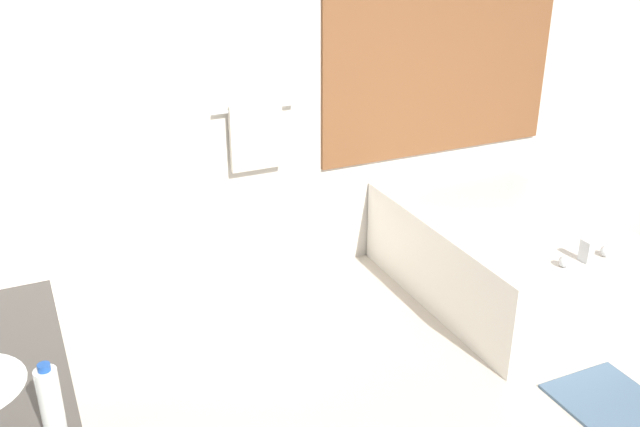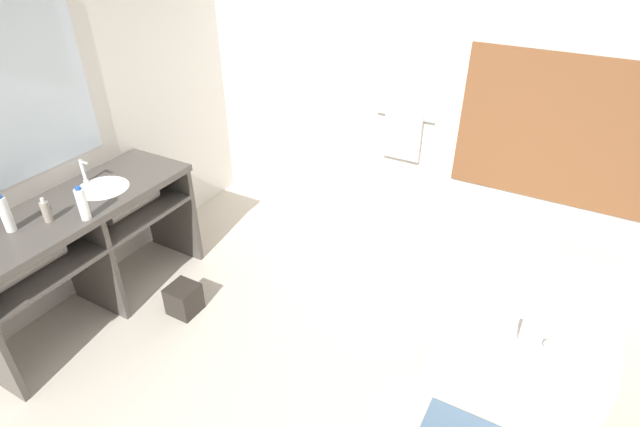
% 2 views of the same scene
% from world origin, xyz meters
% --- Properties ---
extents(wall_back_with_blinds, '(7.40, 0.13, 2.70)m').
position_xyz_m(wall_back_with_blinds, '(0.03, 2.23, 1.34)').
color(wall_back_with_blinds, silver).
rests_on(wall_back_with_blinds, ground_plane).
extents(bathtub, '(1.01, 1.54, 0.66)m').
position_xyz_m(bathtub, '(0.99, 1.42, 0.30)').
color(bathtub, silver).
rests_on(bathtub, ground_plane).
extents(water_bottle_2, '(0.06, 0.06, 0.23)m').
position_xyz_m(water_bottle_2, '(-1.65, 0.07, 1.03)').
color(water_bottle_2, silver).
rests_on(water_bottle_2, vanity_counter).
extents(bath_mat, '(0.47, 0.62, 0.02)m').
position_xyz_m(bath_mat, '(0.84, 0.24, 0.01)').
color(bath_mat, slate).
rests_on(bath_mat, ground_plane).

